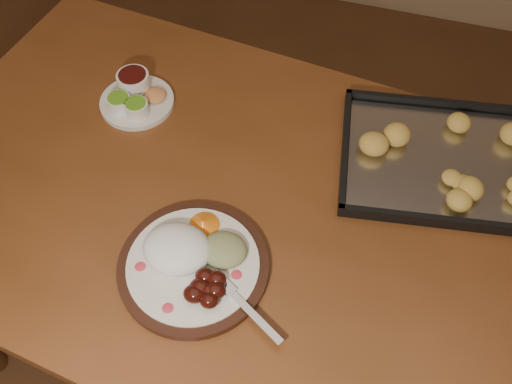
% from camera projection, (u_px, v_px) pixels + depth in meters
% --- Properties ---
extents(dining_table, '(1.60, 1.08, 0.75)m').
position_uv_depth(dining_table, '(249.00, 229.00, 1.25)').
color(dining_table, brown).
rests_on(dining_table, ground).
extents(dinner_plate, '(0.35, 0.29, 0.07)m').
position_uv_depth(dinner_plate, '(193.00, 261.00, 1.07)').
color(dinner_plate, black).
rests_on(dinner_plate, dining_table).
extents(condiment_saucer, '(0.17, 0.17, 0.06)m').
position_uv_depth(condiment_saucer, '(135.00, 96.00, 1.32)').
color(condiment_saucer, silver).
rests_on(condiment_saucer, dining_table).
extents(baking_tray, '(0.50, 0.40, 0.05)m').
position_uv_depth(baking_tray, '(449.00, 160.00, 1.22)').
color(baking_tray, black).
rests_on(baking_tray, dining_table).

